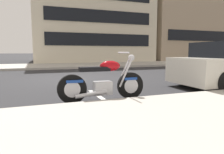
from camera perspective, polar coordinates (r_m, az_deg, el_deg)
ground_plane at (r=8.92m, az=-10.78°, el=-0.35°), size 260.00×260.00×0.00m
sidewalk_far_curb at (r=20.86m, az=19.78°, el=3.69°), size 120.00×5.00×0.14m
parking_stall_stripe at (r=5.04m, az=-2.78°, el=-5.83°), size 0.12×2.20×0.01m
parked_motorcycle at (r=4.71m, az=-2.35°, el=-1.48°), size 2.01×0.62×1.11m
townhouse_far_uphill at (r=25.08m, az=-7.32°, el=15.74°), size 11.62×11.94×9.93m
townhouse_corner_block at (r=28.50m, az=16.77°, el=17.42°), size 9.22×8.52×12.84m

